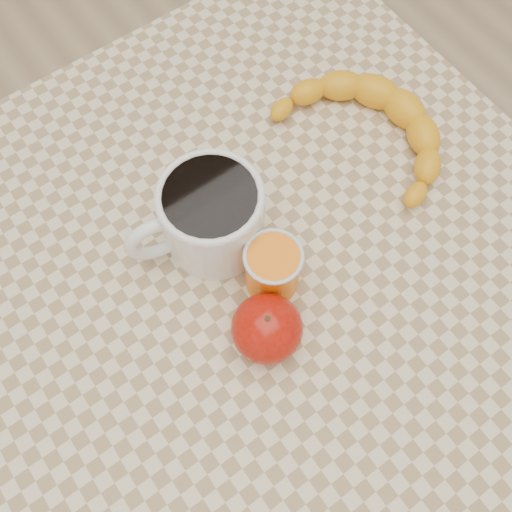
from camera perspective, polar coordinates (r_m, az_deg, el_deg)
ground at (r=1.40m, az=-0.00°, el=-12.58°), size 3.00×3.00×0.00m
table at (r=0.76m, az=-0.00°, el=-3.16°), size 0.80×0.80×0.75m
coffee_mug at (r=0.65m, az=-4.66°, el=4.07°), size 0.18×0.14×0.10m
orange_juice_glass at (r=0.64m, az=1.67°, el=-1.26°), size 0.07×0.07×0.08m
apple at (r=0.62m, az=1.10°, el=-7.26°), size 0.08×0.08×0.07m
banana at (r=0.76m, az=11.30°, el=12.30°), size 0.25×0.31×0.04m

